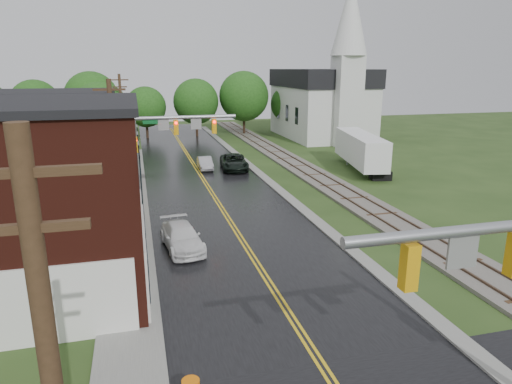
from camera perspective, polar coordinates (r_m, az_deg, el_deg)
name	(u,v)px	position (r m, az deg, el deg)	size (l,w,h in m)	color
main_road	(209,189)	(37.49, -5.85, 0.36)	(10.00, 90.00, 0.02)	black
curb_right	(257,172)	(43.33, 0.17, 2.48)	(0.80, 70.00, 0.12)	gray
sidewalk_left	(131,213)	(32.30, -15.36, -2.58)	(2.40, 50.00, 0.12)	gray
yellow_house	(52,168)	(32.94, -24.12, 2.73)	(8.00, 7.00, 6.40)	tan
darkred_building	(83,157)	(41.74, -20.77, 4.07)	(7.00, 6.00, 4.40)	#3F0F0C
church	(325,96)	(64.89, 8.60, 11.79)	(10.40, 18.40, 20.00)	silver
railroad	(303,169)	(44.68, 5.89, 2.93)	(3.20, 80.00, 0.30)	#59544C
traffic_signal_far	(166,135)	(33.21, -11.22, 6.98)	(7.34, 0.43, 7.20)	gray
utility_pole_b	(115,153)	(28.29, -17.26, 4.65)	(1.80, 0.28, 9.00)	#382616
utility_pole_c	(122,116)	(50.09, -16.39, 9.08)	(1.80, 0.28, 9.00)	#382616
tree_left_c	(42,125)	(46.77, -25.19, 7.60)	(6.00, 6.00, 7.65)	black
tree_left_e	(103,114)	(52.06, -18.63, 9.22)	(6.40, 6.40, 8.16)	black
suv_dark	(234,162)	(44.38, -2.77, 3.74)	(2.44, 5.28, 1.47)	black
sedan_silver	(205,163)	(44.75, -6.39, 3.58)	(1.27, 3.65, 1.20)	#9F9EA3
pickup_white	(182,237)	(25.32, -9.26, -5.62)	(1.85, 4.54, 1.32)	white
semi_trailer	(361,149)	(44.91, 12.97, 5.28)	(4.38, 11.01, 3.49)	black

